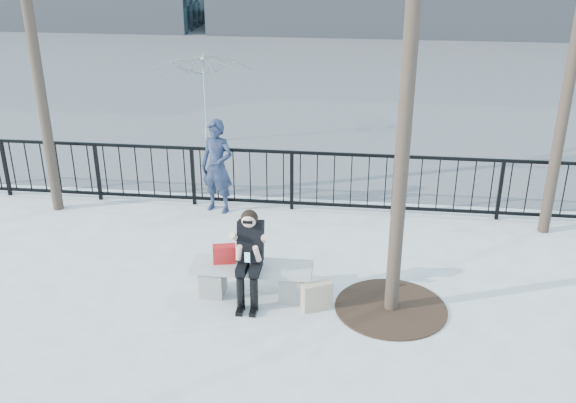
# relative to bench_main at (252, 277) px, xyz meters

# --- Properties ---
(ground) EXTENTS (120.00, 120.00, 0.00)m
(ground) POSITION_rel_bench_main_xyz_m (0.00, 0.00, -0.30)
(ground) COLOR #9B9A95
(ground) RESTS_ON ground
(street_surface) EXTENTS (60.00, 23.00, 0.01)m
(street_surface) POSITION_rel_bench_main_xyz_m (0.00, 15.00, -0.30)
(street_surface) COLOR #474747
(street_surface) RESTS_ON ground
(railing) EXTENTS (14.00, 0.06, 1.10)m
(railing) POSITION_rel_bench_main_xyz_m (0.00, 3.00, 0.25)
(railing) COLOR black
(railing) RESTS_ON ground
(tree_grate) EXTENTS (1.50, 1.50, 0.02)m
(tree_grate) POSITION_rel_bench_main_xyz_m (1.90, -0.10, -0.29)
(tree_grate) COLOR black
(tree_grate) RESTS_ON ground
(bench_main) EXTENTS (1.65, 0.46, 0.49)m
(bench_main) POSITION_rel_bench_main_xyz_m (0.00, 0.00, 0.00)
(bench_main) COLOR slate
(bench_main) RESTS_ON ground
(seated_woman) EXTENTS (0.50, 0.64, 1.34)m
(seated_woman) POSITION_rel_bench_main_xyz_m (0.00, -0.16, 0.37)
(seated_woman) COLOR black
(seated_woman) RESTS_ON ground
(handbag) EXTENTS (0.33, 0.21, 0.25)m
(handbag) POSITION_rel_bench_main_xyz_m (-0.38, 0.02, 0.32)
(handbag) COLOR #B01515
(handbag) RESTS_ON bench_main
(shopping_bag) EXTENTS (0.43, 0.32, 0.39)m
(shopping_bag) POSITION_rel_bench_main_xyz_m (0.91, -0.22, -0.11)
(shopping_bag) COLOR #C6A98C
(shopping_bag) RESTS_ON ground
(standing_man) EXTENTS (0.71, 0.57, 1.68)m
(standing_man) POSITION_rel_bench_main_xyz_m (-1.09, 2.78, 0.54)
(standing_man) COLOR black
(standing_man) RESTS_ON ground
(vendor_umbrella) EXTENTS (2.38, 2.43, 2.09)m
(vendor_umbrella) POSITION_rel_bench_main_xyz_m (-2.25, 6.58, 0.74)
(vendor_umbrella) COLOR gold
(vendor_umbrella) RESTS_ON ground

